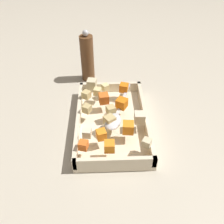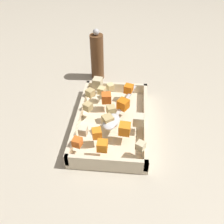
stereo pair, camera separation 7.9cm
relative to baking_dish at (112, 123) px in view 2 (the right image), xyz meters
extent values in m
plane|color=#BCB29E|center=(0.02, 0.00, -0.01)|extent=(4.00, 4.00, 0.00)
cube|color=beige|center=(0.00, 0.00, -0.01)|extent=(0.37, 0.23, 0.01)
cube|color=beige|center=(0.00, -0.11, 0.02)|extent=(0.37, 0.01, 0.04)
cube|color=beige|center=(0.00, 0.11, 0.02)|extent=(0.37, 0.01, 0.04)
cube|color=beige|center=(-0.18, 0.00, 0.02)|extent=(0.01, 0.23, 0.04)
cube|color=beige|center=(0.18, 0.00, 0.02)|extent=(0.01, 0.23, 0.04)
cube|color=orange|center=(-0.15, 0.01, 0.05)|extent=(0.03, 0.03, 0.03)
cube|color=orange|center=(-0.14, 0.08, 0.05)|extent=(0.03, 0.03, 0.02)
cube|color=orange|center=(0.04, -0.03, 0.05)|extent=(0.04, 0.04, 0.03)
cube|color=orange|center=(-0.10, 0.03, 0.05)|extent=(0.03, 0.03, 0.03)
cube|color=orange|center=(0.13, -0.05, 0.05)|extent=(0.04, 0.04, 0.03)
cube|color=orange|center=(-0.08, -0.04, 0.05)|extent=(0.03, 0.03, 0.03)
cube|color=orange|center=(0.06, 0.02, 0.05)|extent=(0.04, 0.04, 0.03)
cube|color=tan|center=(-0.04, 0.01, 0.05)|extent=(0.04, 0.04, 0.03)
cube|color=tan|center=(0.02, 0.08, 0.05)|extent=(0.03, 0.03, 0.02)
cube|color=#E0CC89|center=(0.14, 0.02, 0.05)|extent=(0.03, 0.03, 0.02)
cube|color=beige|center=(-0.14, -0.09, 0.05)|extent=(0.03, 0.03, 0.02)
cube|color=tan|center=(0.01, 0.00, 0.05)|extent=(0.03, 0.03, 0.03)
cube|color=#E0CC89|center=(0.11, 0.05, 0.05)|extent=(0.03, 0.03, 0.02)
cube|color=tan|center=(0.09, 0.08, 0.05)|extent=(0.03, 0.03, 0.02)
cube|color=beige|center=(0.15, 0.07, 0.05)|extent=(0.04, 0.04, 0.03)
cube|color=beige|center=(-0.09, 0.08, 0.05)|extent=(0.03, 0.03, 0.02)
cube|color=beige|center=(-0.04, -0.08, 0.05)|extent=(0.03, 0.03, 0.03)
ellipsoid|color=silver|center=(-0.04, 0.00, 0.05)|extent=(0.09, 0.07, 0.02)
cube|color=silver|center=(0.08, -0.04, 0.04)|extent=(0.17, 0.06, 0.01)
cylinder|color=brown|center=(0.29, 0.09, 0.08)|extent=(0.05, 0.05, 0.18)
sphere|color=#B7B7BC|center=(0.29, 0.09, 0.18)|extent=(0.02, 0.02, 0.02)
camera|label=1|loc=(-0.61, 0.02, 0.56)|focal=40.55mm
camera|label=2|loc=(-0.60, -0.06, 0.56)|focal=40.55mm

